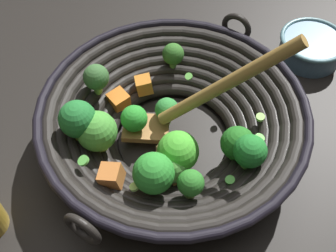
% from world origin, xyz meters
% --- Properties ---
extents(ground_plane, '(4.00, 4.00, 0.00)m').
position_xyz_m(ground_plane, '(0.00, 0.00, 0.00)').
color(ground_plane, black).
extents(wok, '(0.44, 0.40, 0.23)m').
position_xyz_m(wok, '(-0.00, -0.00, 0.06)').
color(wok, black).
rests_on(wok, ground).
extents(prep_bowl, '(0.12, 0.12, 0.05)m').
position_xyz_m(prep_bowl, '(0.31, -0.07, 0.02)').
color(prep_bowl, slate).
rests_on(prep_bowl, ground).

